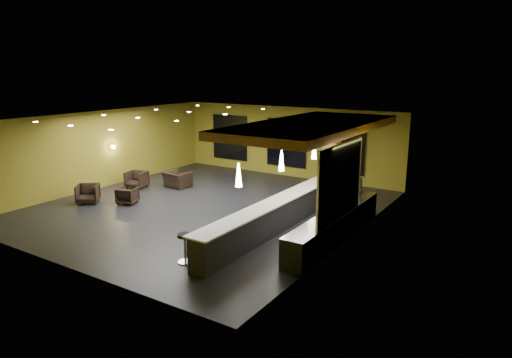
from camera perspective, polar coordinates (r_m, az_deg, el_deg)
The scene contains 34 objects.
floor at distance 18.19m, azimuth -6.18°, elevation -3.65°, with size 12.00×13.00×0.10m, color black.
ceiling at distance 17.47m, azimuth -6.48°, elevation 7.70°, with size 12.00×13.00×0.10m, color black.
wall_back at distance 23.11m, azimuth 3.94°, elevation 4.69°, with size 12.00×0.10×3.50m, color olive.
wall_front at distance 13.46m, azimuth -24.11°, elevation -3.00°, with size 12.00×0.10×3.50m, color olive.
wall_left at distance 22.00m, azimuth -18.71°, elevation 3.55°, with size 0.10×13.00×3.50m, color olive.
wall_right at distance 14.79m, azimuth 12.26°, elevation -0.68°, with size 0.10×13.00×3.50m, color olive.
wood_soffit at distance 16.19m, azimuth 6.98°, elevation 6.55°, with size 3.60×8.00×0.28m, color #A16C2F.
window_left at distance 24.88m, azimuth -3.29°, elevation 5.22°, with size 2.20×0.06×2.40m, color black.
window_center at distance 23.03m, azimuth 3.81°, elevation 4.53°, with size 2.20×0.06×2.40m, color black.
window_right at distance 21.76m, azimuth 10.75°, elevation 3.79°, with size 2.20×0.06×2.40m, color black.
tile_backsplash at distance 13.85m, azimuth 10.49°, elevation -0.50°, with size 0.06×3.20×2.40m, color white.
bar_counter at distance 15.25m, azimuth 2.18°, elevation -4.83°, with size 0.60×8.00×1.00m, color black.
bar_top at distance 15.09m, azimuth 2.20°, elevation -2.94°, with size 0.78×8.10×0.05m, color silver.
prep_counter at distance 14.86m, azimuth 9.86°, elevation -5.83°, with size 0.70×6.00×0.86m, color black.
prep_top at distance 14.71m, azimuth 9.94°, elevation -4.15°, with size 0.72×6.00×0.03m, color silver.
wall_shelf_lower at distance 13.83m, azimuth 9.57°, elevation -2.20°, with size 0.30×1.50×0.03m, color silver.
wall_shelf_upper at distance 13.71m, azimuth 9.64°, elevation -0.39°, with size 0.30×1.50×0.03m, color silver.
column at distance 18.92m, azimuth 9.32°, elevation 2.55°, with size 0.60×0.60×3.50m, color olive.
wall_sconce at distance 22.17m, azimuth -17.44°, elevation 3.85°, with size 0.22×0.22×0.22m, color #FFE5B2.
pendant_0 at distance 13.12m, azimuth -2.19°, elevation 0.51°, with size 0.20×0.20×0.70m, color white.
pendant_1 at distance 15.19m, azimuth 3.20°, elevation 2.31°, with size 0.20×0.20×0.70m, color white.
pendant_2 at distance 17.38m, azimuth 7.28°, elevation 3.66°, with size 0.20×0.20×0.70m, color white.
staff_a at distance 17.26m, azimuth 9.71°, elevation -1.59°, with size 0.62×0.41×1.71m, color black.
staff_b at distance 17.40m, azimuth 12.06°, elevation -1.30°, with size 0.91×0.71×1.87m, color black.
staff_c at distance 17.30m, azimuth 11.26°, elevation -1.46°, with size 0.88×0.57×1.80m, color black.
armchair_a at distance 19.73m, azimuth -20.27°, elevation -1.73°, with size 0.83×0.86×0.78m, color black.
armchair_b at distance 19.15m, azimuth -15.76°, elevation -2.01°, with size 0.72×0.74×0.67m, color black.
armchair_c at distance 21.56m, azimuth -14.69°, elevation -0.06°, with size 0.83×0.86×0.78m, color black.
armchair_d at distance 21.30m, azimuth -9.82°, elevation -0.05°, with size 1.12×0.98×0.73m, color black.
bar_stool_0 at distance 13.04m, azimuth -8.88°, elevation -8.07°, with size 0.43×0.43×0.85m.
bar_stool_1 at distance 14.41m, azimuth -4.08°, elevation -6.16°, with size 0.36×0.36×0.71m.
bar_stool_2 at distance 15.68m, azimuth -0.22°, elevation -4.45°, with size 0.36×0.36×0.72m.
bar_stool_3 at distance 16.98m, azimuth 2.97°, elevation -2.78°, with size 0.42×0.42×0.84m.
bar_stool_4 at distance 18.57m, azimuth 5.05°, elevation -1.55°, with size 0.38×0.38×0.75m.
Camera 1 is at (10.97, -13.48, 5.32)m, focal length 32.00 mm.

